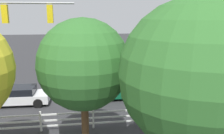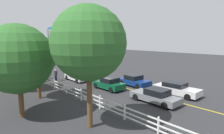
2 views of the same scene
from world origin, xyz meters
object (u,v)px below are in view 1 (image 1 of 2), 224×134
object	(u,v)px
car_4	(20,96)
car_1	(171,75)
car_2	(188,87)
tree_4	(195,75)
car_0	(113,78)
car_3	(109,90)
tree_3	(84,65)

from	to	relation	value
car_4	car_1	bearing A→B (deg)	-161.18
car_2	tree_4	distance (m)	11.84
car_0	car_2	size ratio (longest dim) A/B	0.85
car_1	car_4	distance (m)	13.51
car_3	tree_3	distance (m)	8.40
car_1	tree_3	distance (m)	14.38
car_4	tree_3	distance (m)	9.11
car_2	car_4	size ratio (longest dim) A/B	1.09
car_2	car_4	distance (m)	12.91
car_2	tree_3	size ratio (longest dim) A/B	0.75
car_1	car_4	xyz separation A→B (m)	(12.88, 4.09, -0.04)
car_0	car_3	size ratio (longest dim) A/B	0.99
car_0	tree_3	distance (m)	11.74
car_2	tree_3	xyz separation A→B (m)	(8.40, 7.47, 3.62)
car_3	car_4	world-z (taller)	car_3
car_4	tree_3	size ratio (longest dim) A/B	0.69
car_1	tree_4	xyz separation A→B (m)	(4.78, 13.81, 3.72)
car_3	tree_4	world-z (taller)	tree_4
tree_4	car_0	bearing A→B (deg)	-86.69
car_1	car_2	world-z (taller)	car_1
car_1	tree_4	bearing A→B (deg)	-111.03
car_4	tree_3	bearing A→B (deg)	123.86
car_4	tree_4	bearing A→B (deg)	131.03
car_1	car_2	distance (m)	3.65
tree_4	car_3	bearing A→B (deg)	-80.88
tree_3	car_0	bearing A→B (deg)	-104.60
car_3	tree_4	size ratio (longest dim) A/B	0.57
car_3	tree_4	bearing A→B (deg)	97.85
car_1	car_3	size ratio (longest dim) A/B	1.19
car_1	tree_3	xyz separation A→B (m)	(8.38, 11.12, 3.60)
tree_3	car_1	bearing A→B (deg)	-126.99
tree_3	car_4	bearing A→B (deg)	-57.36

